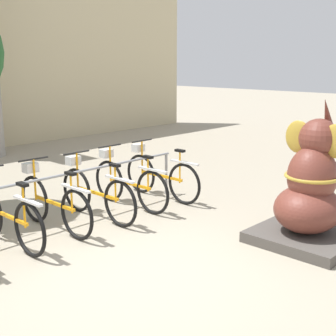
{
  "coord_description": "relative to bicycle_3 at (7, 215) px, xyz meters",
  "views": [
    {
      "loc": [
        -3.39,
        -3.74,
        2.39
      ],
      "look_at": [
        0.97,
        0.4,
        1.0
      ],
      "focal_mm": 50.0,
      "sensor_mm": 36.0,
      "label": 1
    }
  ],
  "objects": [
    {
      "name": "ground_plane",
      "position": [
        0.63,
        -1.8,
        -0.41
      ],
      "size": [
        60.0,
        60.0,
        0.0
      ],
      "primitive_type": "plane",
      "color": "#9E937F"
    },
    {
      "name": "bicycle_5",
      "position": [
        1.47,
        0.0,
        0.0
      ],
      "size": [
        0.48,
        1.78,
        0.99
      ],
      "color": "black",
      "rests_on": "ground_plane"
    },
    {
      "name": "bicycle_6",
      "position": [
        2.2,
        0.07,
        0.0
      ],
      "size": [
        0.48,
        1.78,
        0.99
      ],
      "color": "black",
      "rests_on": "ground_plane"
    },
    {
      "name": "bicycle_3",
      "position": [
        0.0,
        0.0,
        0.0
      ],
      "size": [
        0.48,
        1.78,
        0.99
      ],
      "color": "black",
      "rests_on": "ground_plane"
    },
    {
      "name": "bicycle_4",
      "position": [
        0.73,
        0.05,
        0.0
      ],
      "size": [
        0.48,
        1.78,
        0.99
      ],
      "color": "black",
      "rests_on": "ground_plane"
    },
    {
      "name": "bicycle_7",
      "position": [
        2.93,
        0.06,
        0.0
      ],
      "size": [
        0.48,
        1.78,
        0.99
      ],
      "color": "black",
      "rests_on": "ground_plane"
    },
    {
      "name": "elephant_statue",
      "position": [
        2.87,
        -2.8,
        0.24
      ],
      "size": [
        1.27,
        1.27,
        1.94
      ],
      "color": "#4C4742",
      "rests_on": "ground_plane"
    },
    {
      "name": "bike_rack",
      "position": [
        0.37,
        0.15,
        0.23
      ],
      "size": [
        5.73,
        0.05,
        0.77
      ],
      "color": "gray",
      "rests_on": "ground_plane"
    }
  ]
}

